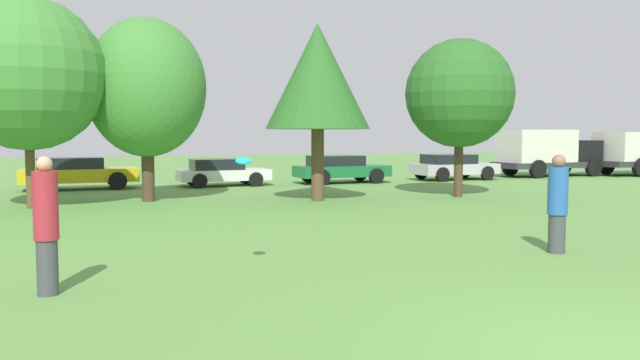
# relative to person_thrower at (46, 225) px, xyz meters

# --- Properties ---
(ground_plane) EXTENTS (120.00, 120.00, 0.00)m
(ground_plane) POSITION_rel_person_thrower_xyz_m (5.64, -4.55, -0.98)
(ground_plane) COLOR #5B8E42
(person_thrower) EXTENTS (0.33, 0.33, 1.93)m
(person_thrower) POSITION_rel_person_thrower_xyz_m (0.00, 0.00, 0.00)
(person_thrower) COLOR #3F3F47
(person_thrower) RESTS_ON ground
(person_catcher) EXTENTS (0.37, 0.37, 1.85)m
(person_catcher) POSITION_rel_person_thrower_xyz_m (8.77, 0.19, -0.05)
(person_catcher) COLOR #3F3F47
(person_catcher) RESTS_ON ground
(frisbee) EXTENTS (0.25, 0.24, 0.12)m
(frisbee) POSITION_rel_person_thrower_xyz_m (2.83, 0.28, 0.83)
(frisbee) COLOR #19B2D8
(tree_0) EXTENTS (4.55, 4.55, 6.27)m
(tree_0) POSITION_rel_person_thrower_xyz_m (-1.17, 11.31, 3.01)
(tree_0) COLOR brown
(tree_0) RESTS_ON ground
(tree_1) EXTENTS (3.86, 3.86, 5.99)m
(tree_1) POSITION_rel_person_thrower_xyz_m (2.30, 12.13, 2.74)
(tree_1) COLOR #473323
(tree_1) RESTS_ON ground
(tree_2) EXTENTS (3.46, 3.46, 5.84)m
(tree_2) POSITION_rel_person_thrower_xyz_m (7.62, 10.42, 3.10)
(tree_2) COLOR brown
(tree_2) RESTS_ON ground
(tree_3) EXTENTS (3.79, 3.79, 5.53)m
(tree_3) POSITION_rel_person_thrower_xyz_m (12.74, 10.01, 2.65)
(tree_3) COLOR #473323
(tree_3) RESTS_ON ground
(parked_car_yellow) EXTENTS (4.54, 2.02, 1.28)m
(parked_car_yellow) POSITION_rel_person_thrower_xyz_m (-0.02, 17.71, -0.29)
(parked_car_yellow) COLOR gold
(parked_car_yellow) RESTS_ON ground
(parked_car_white) EXTENTS (3.90, 2.00, 1.16)m
(parked_car_white) POSITION_rel_person_thrower_xyz_m (5.74, 17.48, -0.37)
(parked_car_white) COLOR silver
(parked_car_white) RESTS_ON ground
(parked_car_green) EXTENTS (4.29, 2.06, 1.24)m
(parked_car_green) POSITION_rel_person_thrower_xyz_m (11.10, 17.27, -0.32)
(parked_car_green) COLOR #196633
(parked_car_green) RESTS_ON ground
(parked_car_silver) EXTENTS (4.13, 2.21, 1.24)m
(parked_car_silver) POSITION_rel_person_thrower_xyz_m (16.93, 17.30, -0.32)
(parked_car_silver) COLOR #B2B2B7
(parked_car_silver) RESTS_ON ground
(delivery_truck_black) EXTENTS (5.91, 2.58, 2.43)m
(delivery_truck_black) POSITION_rel_person_thrower_xyz_m (22.95, 17.91, 0.35)
(delivery_truck_black) COLOR #2D2D33
(delivery_truck_black) RESTS_ON ground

